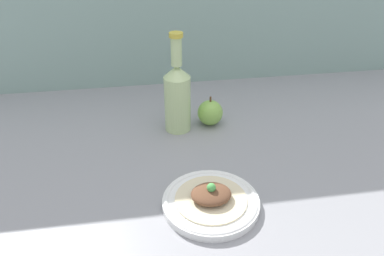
{
  "coord_description": "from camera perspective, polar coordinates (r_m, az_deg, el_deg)",
  "views": [
    {
      "loc": [
        -20.65,
        -79.67,
        59.21
      ],
      "look_at": [
        -7.92,
        0.51,
        10.41
      ],
      "focal_mm": 35.0,
      "sensor_mm": 36.0,
      "label": 1
    }
  ],
  "objects": [
    {
      "name": "ground_plane",
      "position": [
        1.03,
        4.44,
        -5.74
      ],
      "size": [
        180.0,
        110.0,
        4.0
      ],
      "primitive_type": "cube",
      "color": "gray"
    },
    {
      "name": "plate",
      "position": [
        0.87,
        2.89,
        -11.18
      ],
      "size": [
        22.1,
        22.1,
        2.14
      ],
      "color": "white",
      "rests_on": "ground_plane"
    },
    {
      "name": "plated_food",
      "position": [
        0.85,
        2.92,
        -10.27
      ],
      "size": [
        16.41,
        16.41,
        4.59
      ],
      "color": "beige",
      "rests_on": "plate"
    },
    {
      "name": "cider_bottle",
      "position": [
        1.09,
        -2.25,
        5.05
      ],
      "size": [
        7.78,
        7.78,
        29.75
      ],
      "color": "#B7D18E",
      "rests_on": "ground_plane"
    },
    {
      "name": "apple",
      "position": [
        1.15,
        2.78,
        2.36
      ],
      "size": [
        7.84,
        7.84,
        9.34
      ],
      "color": "#84B74C",
      "rests_on": "ground_plane"
    }
  ]
}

